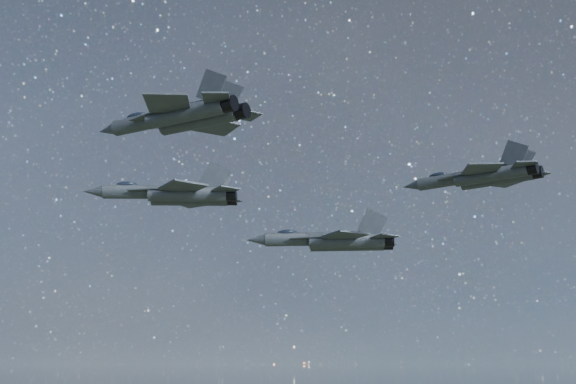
# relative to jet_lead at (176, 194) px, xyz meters

# --- Properties ---
(jet_lead) EXTENTS (18.97, 12.80, 4.78)m
(jet_lead) POSITION_rel_jet_lead_xyz_m (0.00, 0.00, 0.00)
(jet_lead) COLOR #30373C
(jet_left) EXTENTS (20.37, 14.07, 5.11)m
(jet_left) POSITION_rel_jet_lead_xyz_m (15.94, 14.90, -3.69)
(jet_left) COLOR #30373C
(jet_right) EXTENTS (16.99, 11.58, 4.27)m
(jet_right) POSITION_rel_jet_lead_xyz_m (8.71, -18.55, 2.00)
(jet_right) COLOR #30373C
(jet_slot) EXTENTS (15.73, 10.48, 4.00)m
(jet_slot) POSITION_rel_jet_lead_xyz_m (34.62, 0.72, -0.19)
(jet_slot) COLOR #30373C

